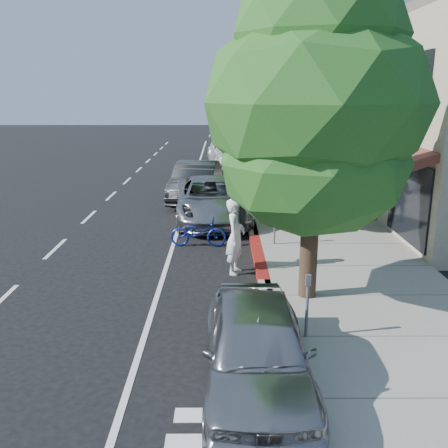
{
  "coord_description": "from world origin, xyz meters",
  "views": [
    {
      "loc": [
        -1.06,
        -12.68,
        4.71
      ],
      "look_at": [
        -1.0,
        -0.11,
        1.35
      ],
      "focal_mm": 40.0,
      "sensor_mm": 36.0,
      "label": 1
    }
  ],
  "objects_px": {
    "street_tree_4": "(251,86)",
    "cyclist": "(236,236)",
    "street_tree_3": "(257,90)",
    "pedestrian": "(356,195)",
    "dark_sedan": "(196,182)",
    "street_tree_0": "(315,107)",
    "street_tree_1": "(282,102)",
    "silver_suv": "(211,200)",
    "dark_suv_far": "(230,149)",
    "street_tree_2": "(266,106)",
    "bicycle": "(198,232)",
    "white_pickup": "(230,151)",
    "near_car_a": "(257,349)",
    "street_tree_5": "(247,98)"
  },
  "relations": [
    {
      "from": "street_tree_1",
      "to": "dark_sedan",
      "type": "height_order",
      "value": "street_tree_1"
    },
    {
      "from": "street_tree_4",
      "to": "silver_suv",
      "type": "distance_m",
      "value": 17.2
    },
    {
      "from": "street_tree_0",
      "to": "pedestrian",
      "type": "relative_size",
      "value": 3.76
    },
    {
      "from": "street_tree_1",
      "to": "street_tree_5",
      "type": "bearing_deg",
      "value": 90.0
    },
    {
      "from": "street_tree_2",
      "to": "cyclist",
      "type": "bearing_deg",
      "value": -98.99
    },
    {
      "from": "street_tree_4",
      "to": "bicycle",
      "type": "xyz_separation_m",
      "value": [
        -2.7,
        -19.75,
        -4.58
      ]
    },
    {
      "from": "street_tree_0",
      "to": "dark_suv_far",
      "type": "distance_m",
      "value": 23.8
    },
    {
      "from": "street_tree_2",
      "to": "street_tree_4",
      "type": "bearing_deg",
      "value": 90.0
    },
    {
      "from": "pedestrian",
      "to": "dark_sedan",
      "type": "bearing_deg",
      "value": -31.7
    },
    {
      "from": "street_tree_5",
      "to": "bicycle",
      "type": "relative_size",
      "value": 4.08
    },
    {
      "from": "white_pickup",
      "to": "bicycle",
      "type": "bearing_deg",
      "value": -101.82
    },
    {
      "from": "street_tree_3",
      "to": "dark_sedan",
      "type": "xyz_separation_m",
      "value": [
        -3.1,
        -6.93,
        -3.9
      ]
    },
    {
      "from": "street_tree_4",
      "to": "cyclist",
      "type": "xyz_separation_m",
      "value": [
        -1.6,
        -22.12,
        -4.02
      ]
    },
    {
      "from": "street_tree_3",
      "to": "near_car_a",
      "type": "distance_m",
      "value": 21.92
    },
    {
      "from": "street_tree_4",
      "to": "silver_suv",
      "type": "bearing_deg",
      "value": -98.15
    },
    {
      "from": "street_tree_5",
      "to": "dark_suv_far",
      "type": "relative_size",
      "value": 1.36
    },
    {
      "from": "street_tree_2",
      "to": "street_tree_4",
      "type": "height_order",
      "value": "street_tree_4"
    },
    {
      "from": "bicycle",
      "to": "dark_suv_far",
      "type": "height_order",
      "value": "dark_suv_far"
    },
    {
      "from": "street_tree_5",
      "to": "street_tree_0",
      "type": "bearing_deg",
      "value": -90.0
    },
    {
      "from": "street_tree_3",
      "to": "bicycle",
      "type": "xyz_separation_m",
      "value": [
        -2.7,
        -13.75,
        -4.28
      ]
    },
    {
      "from": "street_tree_0",
      "to": "street_tree_4",
      "type": "relative_size",
      "value": 0.92
    },
    {
      "from": "street_tree_2",
      "to": "silver_suv",
      "type": "xyz_separation_m",
      "value": [
        -2.36,
        -4.5,
        -3.27
      ]
    },
    {
      "from": "street_tree_0",
      "to": "dark_sedan",
      "type": "bearing_deg",
      "value": 105.65
    },
    {
      "from": "street_tree_0",
      "to": "silver_suv",
      "type": "xyz_separation_m",
      "value": [
        -2.36,
        7.5,
        -3.58
      ]
    },
    {
      "from": "street_tree_3",
      "to": "white_pickup",
      "type": "distance_m",
      "value": 5.56
    },
    {
      "from": "street_tree_0",
      "to": "street_tree_3",
      "type": "bearing_deg",
      "value": 90.0
    },
    {
      "from": "street_tree_2",
      "to": "bicycle",
      "type": "distance_m",
      "value": 8.97
    },
    {
      "from": "bicycle",
      "to": "near_car_a",
      "type": "distance_m",
      "value": 7.86
    },
    {
      "from": "street_tree_4",
      "to": "cyclist",
      "type": "relative_size",
      "value": 3.89
    },
    {
      "from": "street_tree_2",
      "to": "pedestrian",
      "type": "xyz_separation_m",
      "value": [
        2.86,
        -5.16,
        -2.95
      ]
    },
    {
      "from": "street_tree_2",
      "to": "street_tree_4",
      "type": "xyz_separation_m",
      "value": [
        -0.0,
        12.0,
        0.97
      ]
    },
    {
      "from": "silver_suv",
      "to": "white_pickup",
      "type": "distance_m",
      "value": 14.32
    },
    {
      "from": "street_tree_3",
      "to": "cyclist",
      "type": "xyz_separation_m",
      "value": [
        -1.6,
        -16.12,
        -3.73
      ]
    },
    {
      "from": "cyclist",
      "to": "dark_sedan",
      "type": "relative_size",
      "value": 0.4
    },
    {
      "from": "dark_sedan",
      "to": "near_car_a",
      "type": "relative_size",
      "value": 1.2
    },
    {
      "from": "street_tree_2",
      "to": "near_car_a",
      "type": "height_order",
      "value": "street_tree_2"
    },
    {
      "from": "silver_suv",
      "to": "dark_suv_far",
      "type": "height_order",
      "value": "dark_suv_far"
    },
    {
      "from": "street_tree_4",
      "to": "pedestrian",
      "type": "xyz_separation_m",
      "value": [
        2.86,
        -17.16,
        -3.92
      ]
    },
    {
      "from": "cyclist",
      "to": "pedestrian",
      "type": "bearing_deg",
      "value": -26.89
    },
    {
      "from": "street_tree_2",
      "to": "pedestrian",
      "type": "relative_size",
      "value": 3.54
    },
    {
      "from": "silver_suv",
      "to": "dark_suv_far",
      "type": "bearing_deg",
      "value": 81.0
    },
    {
      "from": "bicycle",
      "to": "dark_sedan",
      "type": "xyz_separation_m",
      "value": [
        -0.4,
        6.82,
        0.38
      ]
    },
    {
      "from": "street_tree_0",
      "to": "street_tree_1",
      "type": "distance_m",
      "value": 6.0
    },
    {
      "from": "street_tree_4",
      "to": "dark_suv_far",
      "type": "height_order",
      "value": "street_tree_4"
    },
    {
      "from": "bicycle",
      "to": "white_pickup",
      "type": "distance_m",
      "value": 17.6
    },
    {
      "from": "street_tree_0",
      "to": "white_pickup",
      "type": "relative_size",
      "value": 1.15
    },
    {
      "from": "street_tree_3",
      "to": "pedestrian",
      "type": "relative_size",
      "value": 4.09
    },
    {
      "from": "street_tree_2",
      "to": "street_tree_5",
      "type": "height_order",
      "value": "street_tree_5"
    },
    {
      "from": "bicycle",
      "to": "silver_suv",
      "type": "distance_m",
      "value": 3.29
    },
    {
      "from": "street_tree_0",
      "to": "silver_suv",
      "type": "height_order",
      "value": "street_tree_0"
    }
  ]
}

